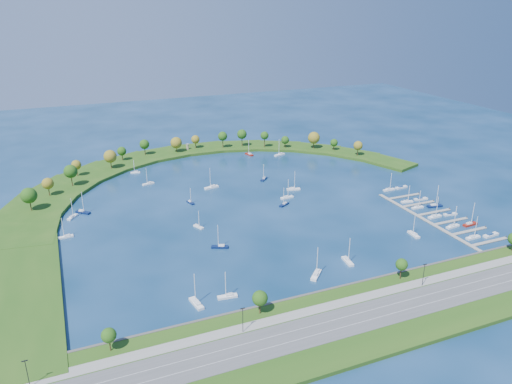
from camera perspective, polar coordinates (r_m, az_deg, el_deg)
name	(u,v)px	position (r m, az deg, el deg)	size (l,w,h in m)	color
ground	(251,202)	(292.60, -0.53, -1.19)	(700.00, 700.00, 0.00)	#072944
south_shoreline	(373,314)	(197.24, 13.43, -13.60)	(420.00, 43.10, 11.60)	#234D14
breakwater	(157,185)	(323.95, -11.43, 0.83)	(286.74, 247.64, 2.00)	#234D14
breakwater_trees	(187,151)	(361.00, -8.04, 4.76)	(237.21, 94.08, 14.09)	#382314
harbor_tower	(188,147)	(394.52, -7.98, 5.26)	(2.60, 2.60, 4.47)	gray
dock_system	(436,218)	(288.53, 20.20, -2.85)	(24.28, 82.00, 1.60)	gray
moored_boat_0	(66,236)	(267.26, -21.28, -4.82)	(7.75, 3.13, 11.07)	white
moored_boat_1	(284,204)	(288.24, 3.30, -1.40)	(7.69, 5.71, 11.25)	#0A1942
moored_boat_2	(287,197)	(298.57, 3.62, -0.58)	(8.46, 3.12, 12.16)	white
moored_boat_3	(190,202)	(293.35, -7.64, -1.15)	(3.54, 6.96, 9.85)	#0A1942
moored_boat_4	(148,183)	(328.19, -12.42, 1.00)	(8.12, 4.05, 11.50)	white
moored_boat_5	(212,187)	(315.36, -5.18, 0.60)	(9.78, 4.50, 13.87)	white
moored_boat_6	(73,216)	(289.74, -20.58, -2.68)	(6.45, 7.56, 11.49)	white
moored_boat_7	(264,179)	(329.13, 0.93, 1.58)	(7.00, 6.85, 11.24)	#0A1942
moored_boat_8	(220,246)	(240.12, -4.22, -6.30)	(8.53, 5.47, 12.20)	#0A1942
moored_boat_9	(280,154)	(382.66, 2.77, 4.41)	(9.43, 5.07, 13.35)	white
moored_boat_10	(83,212)	(294.10, -19.50, -2.17)	(8.12, 7.97, 13.06)	#0A1942
moored_boat_11	(316,274)	(217.91, 7.01, -9.50)	(8.39, 8.50, 13.72)	white
moored_boat_12	(135,172)	(352.45, -13.86, 2.29)	(6.77, 3.05, 9.61)	white
moored_boat_13	(228,296)	(202.70, -3.33, -11.96)	(8.35, 3.15, 11.99)	white
moored_boat_14	(348,260)	(230.90, 10.62, -7.84)	(3.45, 8.91, 12.76)	white
moored_boat_15	(293,189)	(312.09, 4.36, 0.40)	(8.93, 4.34, 12.64)	white
moored_boat_16	(414,234)	(264.17, 17.89, -4.67)	(2.92, 8.28, 11.95)	white
moored_boat_17	(249,154)	(383.14, -0.79, 4.45)	(4.38, 8.67, 12.27)	maroon
moored_boat_18	(198,226)	(261.79, -6.71, -3.97)	(4.49, 6.90, 9.88)	white
moored_boat_19	(197,303)	(199.48, -6.94, -12.69)	(4.01, 9.50, 13.54)	white
docked_boat_0	(473,237)	(271.69, 23.95, -4.79)	(8.29, 2.63, 12.06)	white
docked_boat_1	(491,235)	(278.25, 25.66, -4.52)	(9.39, 3.40, 1.88)	white
docked_boat_2	(453,226)	(280.39, 21.93, -3.68)	(8.50, 3.31, 12.16)	white
docked_boat_3	(470,224)	(286.53, 23.66, -3.40)	(8.95, 3.15, 12.92)	maroon
docked_boat_4	(435,216)	(289.21, 20.09, -2.65)	(8.54, 2.96, 12.34)	white
docked_boat_5	(450,214)	(295.87, 21.66, -2.40)	(8.13, 3.11, 1.62)	white
docked_boat_6	(418,207)	(298.83, 18.30, -1.66)	(7.45, 2.15, 10.92)	white
docked_boat_7	(435,205)	(304.00, 20.07, -1.48)	(9.40, 4.05, 13.38)	#0A1942
docked_boat_8	(407,201)	(305.45, 17.17, -1.02)	(7.52, 3.15, 10.72)	white
docked_boat_9	(421,199)	(312.21, 18.62, -0.76)	(8.67, 3.19, 1.73)	white
docked_boat_10	(389,189)	(321.57, 15.23, 0.32)	(7.95, 2.34, 11.64)	white
docked_boat_11	(401,187)	(328.03, 16.55, 0.55)	(8.76, 3.19, 1.75)	white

